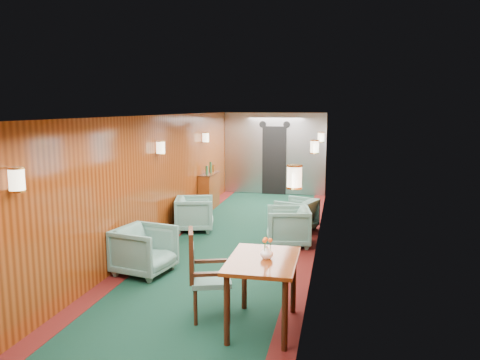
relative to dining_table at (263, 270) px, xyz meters
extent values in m
plane|color=black|center=(-1.05, 2.63, -0.70)|extent=(12.00, 12.00, 0.00)
cube|color=white|center=(-1.05, 2.63, 1.65)|extent=(3.00, 12.00, 0.10)
cube|color=white|center=(-1.05, 2.63, 1.66)|extent=(1.20, 12.00, 0.06)
cube|color=maroon|center=(-1.05, 8.63, 0.50)|extent=(3.00, 0.10, 2.40)
cube|color=maroon|center=(-2.55, 2.63, 0.50)|extent=(0.10, 12.00, 2.40)
cube|color=maroon|center=(0.45, 2.63, 0.50)|extent=(0.10, 12.00, 2.40)
cube|color=#430F0D|center=(-2.40, 2.63, -0.70)|extent=(0.30, 12.00, 0.01)
cube|color=#430F0D|center=(0.30, 2.63, -0.70)|extent=(0.30, 12.00, 0.01)
cube|color=#ACAEB3|center=(-1.05, 8.55, 0.50)|extent=(2.98, 0.12, 2.38)
cube|color=black|center=(-1.05, 8.47, 0.30)|extent=(0.70, 0.06, 2.00)
cylinder|color=black|center=(-1.40, 8.48, 1.35)|extent=(0.20, 0.04, 0.20)
cylinder|color=black|center=(-0.70, 8.48, 1.35)|extent=(0.20, 0.04, 0.20)
cube|color=silver|center=(0.44, -0.87, 0.75)|extent=(0.02, 1.10, 0.80)
cube|color=#4A6D6F|center=(0.43, -0.87, 0.75)|extent=(0.01, 0.96, 0.66)
cube|color=silver|center=(0.44, 1.63, 0.75)|extent=(0.02, 1.10, 0.80)
cube|color=#4A6D6F|center=(0.43, 1.63, 0.75)|extent=(0.01, 0.96, 0.66)
cube|color=silver|center=(0.44, 4.13, 0.75)|extent=(0.02, 1.10, 0.80)
cube|color=#4A6D6F|center=(0.43, 4.13, 0.75)|extent=(0.01, 0.96, 0.66)
cube|color=silver|center=(0.44, 6.63, 0.75)|extent=(0.02, 1.10, 0.80)
cube|color=#4A6D6F|center=(0.43, 6.63, 0.75)|extent=(0.01, 0.96, 0.66)
cylinder|color=#FFF1C6|center=(-2.45, -0.87, 1.10)|extent=(0.16, 0.16, 0.24)
cylinder|color=gold|center=(-2.45, -0.87, 0.98)|extent=(0.17, 0.17, 0.02)
cylinder|color=#FFF1C6|center=(0.35, -0.07, 1.10)|extent=(0.16, 0.16, 0.24)
cylinder|color=gold|center=(0.35, -0.07, 0.98)|extent=(0.17, 0.17, 0.02)
cylinder|color=#FFF1C6|center=(-2.45, 3.13, 1.10)|extent=(0.16, 0.16, 0.24)
cylinder|color=gold|center=(-2.45, 3.13, 0.98)|extent=(0.17, 0.17, 0.02)
cylinder|color=#FFF1C6|center=(0.35, 3.93, 1.10)|extent=(0.16, 0.16, 0.24)
cylinder|color=gold|center=(0.35, 3.93, 0.98)|extent=(0.17, 0.17, 0.02)
cylinder|color=#FFF1C6|center=(-2.45, 6.13, 1.10)|extent=(0.16, 0.16, 0.24)
cylinder|color=gold|center=(-2.45, 6.13, 0.98)|extent=(0.17, 0.17, 0.02)
cylinder|color=#FFF1C6|center=(0.35, 6.93, 1.10)|extent=(0.16, 0.16, 0.24)
cylinder|color=gold|center=(0.35, 6.93, 0.98)|extent=(0.17, 0.17, 0.02)
cube|color=maroon|center=(0.00, 0.00, 0.11)|extent=(0.78, 1.11, 0.04)
cylinder|color=#3A1B0D|center=(-0.31, -0.48, -0.31)|extent=(0.07, 0.07, 0.79)
cylinder|color=#3A1B0D|center=(0.31, -0.48, -0.31)|extent=(0.07, 0.07, 0.79)
cylinder|color=#3A1B0D|center=(-0.31, 0.48, -0.31)|extent=(0.07, 0.07, 0.79)
cylinder|color=#3A1B0D|center=(0.31, 0.48, -0.31)|extent=(0.07, 0.07, 0.79)
cube|color=#214E49|center=(-0.66, 0.14, -0.23)|extent=(0.59, 0.59, 0.06)
cube|color=#3A1B0D|center=(-0.88, 0.07, 0.10)|extent=(0.18, 0.42, 0.61)
cube|color=#214E49|center=(-0.85, 0.08, 0.03)|extent=(0.12, 0.32, 0.37)
cube|color=#3A1B0D|center=(-0.58, -0.08, -0.07)|extent=(0.42, 0.18, 0.04)
cube|color=#3A1B0D|center=(-0.73, 0.36, -0.07)|extent=(0.42, 0.18, 0.04)
cylinder|color=#3A1B0D|center=(-0.78, -0.10, -0.48)|extent=(0.04, 0.04, 0.44)
cylinder|color=#3A1B0D|center=(-0.41, 0.02, -0.48)|extent=(0.04, 0.04, 0.44)
cylinder|color=#3A1B0D|center=(-0.90, 0.26, -0.48)|extent=(0.04, 0.04, 0.44)
cylinder|color=#3A1B0D|center=(-0.53, 0.39, -0.48)|extent=(0.04, 0.04, 0.44)
cube|color=maroon|center=(-2.39, 6.18, -0.26)|extent=(0.30, 0.99, 0.89)
cube|color=#3A1B0D|center=(-2.38, 6.18, 0.19)|extent=(0.32, 1.01, 0.02)
cylinder|color=#28502D|center=(-2.37, 5.93, 0.31)|extent=(0.07, 0.07, 0.22)
cylinder|color=#28502D|center=(-2.37, 6.28, 0.34)|extent=(0.06, 0.06, 0.28)
cylinder|color=gold|center=(-2.37, 6.47, 0.29)|extent=(0.08, 0.08, 0.18)
imported|color=white|center=(0.04, 0.01, 0.21)|extent=(0.15, 0.15, 0.15)
imported|color=#214E49|center=(-2.07, 1.40, -0.33)|extent=(0.95, 0.93, 0.74)
imported|color=#214E49|center=(-2.09, 4.02, -0.35)|extent=(0.95, 0.93, 0.71)
imported|color=#214E49|center=(-0.07, 3.35, -0.34)|extent=(0.91, 0.89, 0.72)
imported|color=#214E49|center=(-0.02, 4.48, -0.36)|extent=(0.94, 0.93, 0.67)
camera|label=1|loc=(0.82, -5.07, 1.84)|focal=35.00mm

